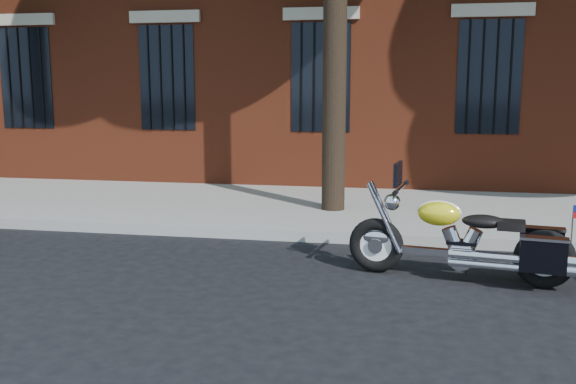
# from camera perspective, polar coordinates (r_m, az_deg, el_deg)

# --- Properties ---
(ground) EXTENTS (120.00, 120.00, 0.00)m
(ground) POSITION_cam_1_polar(r_m,az_deg,el_deg) (7.38, -2.51, -6.77)
(ground) COLOR black
(ground) RESTS_ON ground
(curb) EXTENTS (40.00, 0.16, 0.15)m
(curb) POSITION_cam_1_polar(r_m,az_deg,el_deg) (8.67, -0.45, -3.79)
(curb) COLOR gray
(curb) RESTS_ON ground
(sidewalk) EXTENTS (40.00, 3.60, 0.15)m
(sidewalk) POSITION_cam_1_polar(r_m,az_deg,el_deg) (10.48, 1.51, -1.46)
(sidewalk) COLOR gray
(sidewalk) RESTS_ON ground
(motorcycle) EXTENTS (2.40, 0.92, 1.24)m
(motorcycle) POSITION_cam_1_polar(r_m,az_deg,el_deg) (7.05, 15.82, -4.38)
(motorcycle) COLOR black
(motorcycle) RESTS_ON ground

